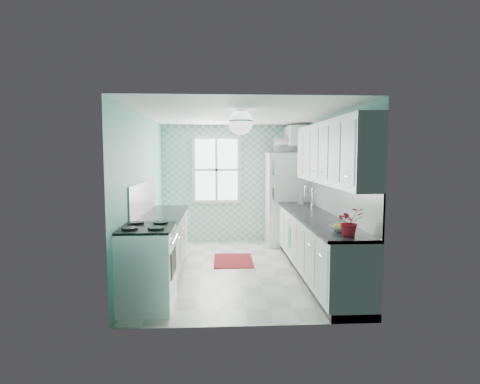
{
  "coord_description": "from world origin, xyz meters",
  "views": [
    {
      "loc": [
        -0.32,
        -6.43,
        1.88
      ],
      "look_at": [
        0.05,
        0.25,
        1.25
      ],
      "focal_mm": 30.0,
      "sensor_mm": 36.0,
      "label": 1
    }
  ],
  "objects": [
    {
      "name": "wall_back",
      "position": [
        0.0,
        2.21,
        1.25
      ],
      "size": [
        3.0,
        0.02,
        2.5
      ],
      "primitive_type": "cube",
      "color": "#67B6A2",
      "rests_on": "floor"
    },
    {
      "name": "accent_wall",
      "position": [
        0.0,
        2.19,
        1.25
      ],
      "size": [
        3.0,
        0.01,
        2.5
      ],
      "primitive_type": "cube",
      "color": "#77C6B7",
      "rests_on": "wall_back"
    },
    {
      "name": "floor",
      "position": [
        0.0,
        0.0,
        -0.01
      ],
      "size": [
        3.0,
        4.4,
        0.02
      ],
      "primitive_type": "cube",
      "color": "beige",
      "rests_on": "ground"
    },
    {
      "name": "backsplash_right",
      "position": [
        1.49,
        -0.4,
        1.2
      ],
      "size": [
        0.02,
        3.6,
        0.51
      ],
      "primitive_type": "cube",
      "color": "white",
      "rests_on": "wall_right"
    },
    {
      "name": "fridge",
      "position": [
        1.11,
        1.79,
        0.96
      ],
      "size": [
        0.83,
        0.82,
        1.91
      ],
      "rotation": [
        0.0,
        0.0,
        0.02
      ],
      "color": "white",
      "rests_on": "floor"
    },
    {
      "name": "microwave",
      "position": [
        1.11,
        1.79,
        2.06
      ],
      "size": [
        0.57,
        0.41,
        0.3
      ],
      "primitive_type": "imported",
      "rotation": [
        0.0,
        0.0,
        3.08
      ],
      "color": "silver",
      "rests_on": "fridge"
    },
    {
      "name": "upper_cabinet_fridge",
      "position": [
        1.3,
        1.83,
        2.25
      ],
      "size": [
        0.4,
        0.74,
        0.4
      ],
      "primitive_type": "cube",
      "color": "white",
      "rests_on": "wall_right"
    },
    {
      "name": "window",
      "position": [
        -0.35,
        2.16,
        1.55
      ],
      "size": [
        1.04,
        0.05,
        1.44
      ],
      "color": "white",
      "rests_on": "wall_back"
    },
    {
      "name": "potted_plant",
      "position": [
        1.2,
        -1.93,
        1.11
      ],
      "size": [
        0.34,
        0.31,
        0.33
      ],
      "primitive_type": "imported",
      "rotation": [
        0.0,
        0.0,
        0.18
      ],
      "color": "#AE152B",
      "rests_on": "countertop_right"
    },
    {
      "name": "backsplash_left",
      "position": [
        -1.49,
        -0.07,
        1.2
      ],
      "size": [
        0.02,
        2.15,
        0.51
      ],
      "primitive_type": "cube",
      "color": "white",
      "rests_on": "wall_left"
    },
    {
      "name": "wall_left",
      "position": [
        -1.51,
        0.0,
        1.25
      ],
      "size": [
        0.02,
        4.4,
        2.5
      ],
      "primitive_type": "cube",
      "color": "#67B6A2",
      "rests_on": "floor"
    },
    {
      "name": "ceiling_light",
      "position": [
        0.0,
        -0.8,
        2.32
      ],
      "size": [
        0.34,
        0.34,
        0.35
      ],
      "color": "silver",
      "rests_on": "ceiling"
    },
    {
      "name": "wall_right",
      "position": [
        1.51,
        0.0,
        1.25
      ],
      "size": [
        0.02,
        4.4,
        2.5
      ],
      "primitive_type": "cube",
      "color": "#67B6A2",
      "rests_on": "floor"
    },
    {
      "name": "upper_cabinets_right",
      "position": [
        1.33,
        -0.6,
        1.9
      ],
      "size": [
        0.33,
        3.2,
        0.9
      ],
      "primitive_type": "cube",
      "color": "white",
      "rests_on": "wall_right"
    },
    {
      "name": "ceiling",
      "position": [
        0.0,
        0.0,
        2.51
      ],
      "size": [
        3.0,
        4.4,
        0.02
      ],
      "primitive_type": "cube",
      "color": "white",
      "rests_on": "wall_back"
    },
    {
      "name": "fruit_bowl",
      "position": [
        1.2,
        -1.65,
        0.97
      ],
      "size": [
        0.29,
        0.29,
        0.07
      ],
      "primitive_type": "imported",
      "rotation": [
        0.0,
        0.0,
        0.02
      ],
      "color": "white",
      "rests_on": "countertop_right"
    },
    {
      "name": "soap_bottle",
      "position": [
        1.25,
        1.02,
        1.05
      ],
      "size": [
        0.13,
        0.13,
        0.21
      ],
      "primitive_type": "imported",
      "rotation": [
        0.0,
        0.0,
        -0.44
      ],
      "color": "silver",
      "rests_on": "countertop_right"
    },
    {
      "name": "sink",
      "position": [
        1.2,
        0.67,
        0.93
      ],
      "size": [
        0.51,
        0.43,
        0.53
      ],
      "rotation": [
        0.0,
        0.0,
        0.04
      ],
      "color": "silver",
      "rests_on": "countertop_right"
    },
    {
      "name": "base_cabinets_right",
      "position": [
        1.2,
        -0.4,
        0.45
      ],
      "size": [
        0.6,
        3.6,
        0.9
      ],
      "primitive_type": "cube",
      "color": "white",
      "rests_on": "floor"
    },
    {
      "name": "countertop_left",
      "position": [
        -1.19,
        -0.07,
        0.92
      ],
      "size": [
        0.63,
        2.15,
        0.04
      ],
      "primitive_type": "cube",
      "color": "black",
      "rests_on": "base_cabinets_left"
    },
    {
      "name": "countertop_right",
      "position": [
        1.19,
        -0.4,
        0.92
      ],
      "size": [
        0.63,
        3.6,
        0.04
      ],
      "primitive_type": "cube",
      "color": "black",
      "rests_on": "base_cabinets_right"
    },
    {
      "name": "dish_towel",
      "position": [
        0.89,
        0.21,
        0.48
      ],
      "size": [
        0.1,
        0.22,
        0.34
      ],
      "primitive_type": "cube",
      "rotation": [
        0.0,
        0.0,
        -0.37
      ],
      "color": "#55AFA0",
      "rests_on": "base_cabinets_right"
    },
    {
      "name": "rug",
      "position": [
        -0.06,
        0.5,
        0.01
      ],
      "size": [
        0.69,
        0.98,
        0.02
      ],
      "primitive_type": "cube",
      "rotation": [
        0.0,
        0.0,
        -0.01
      ],
      "color": "#781202",
      "rests_on": "floor"
    },
    {
      "name": "base_cabinets_left",
      "position": [
        -1.2,
        -0.07,
        0.45
      ],
      "size": [
        0.6,
        2.15,
        0.9
      ],
      "primitive_type": "cube",
      "color": "white",
      "rests_on": "floor"
    },
    {
      "name": "wall_front",
      "position": [
        0.0,
        -2.21,
        1.25
      ],
      "size": [
        3.0,
        0.02,
        2.5
      ],
      "primitive_type": "cube",
      "color": "#67B6A2",
      "rests_on": "floor"
    },
    {
      "name": "stove",
      "position": [
        -1.2,
        -1.56,
        0.52
      ],
      "size": [
        0.66,
        0.82,
        0.99
      ],
      "rotation": [
        0.0,
        0.0,
        -0.04
      ],
      "color": "white",
      "rests_on": "floor"
    }
  ]
}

